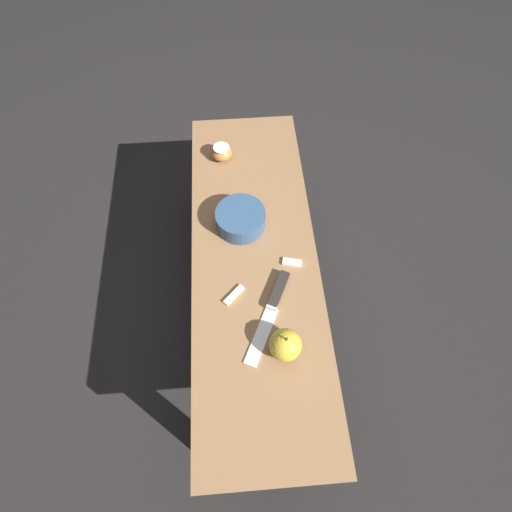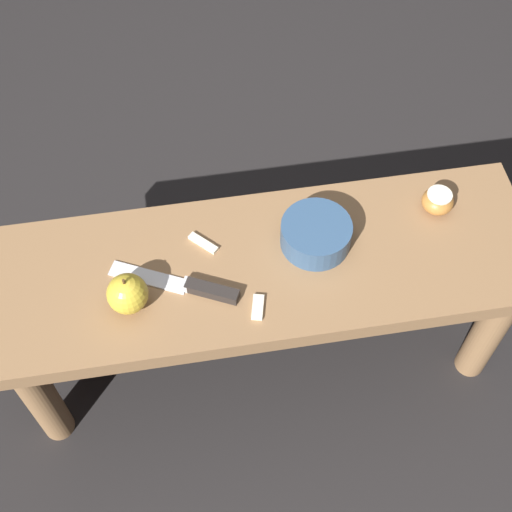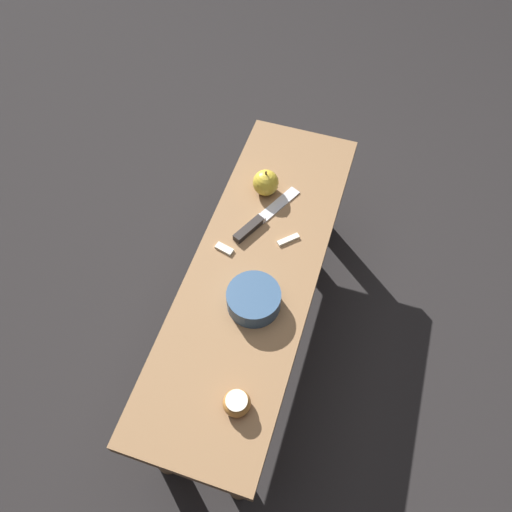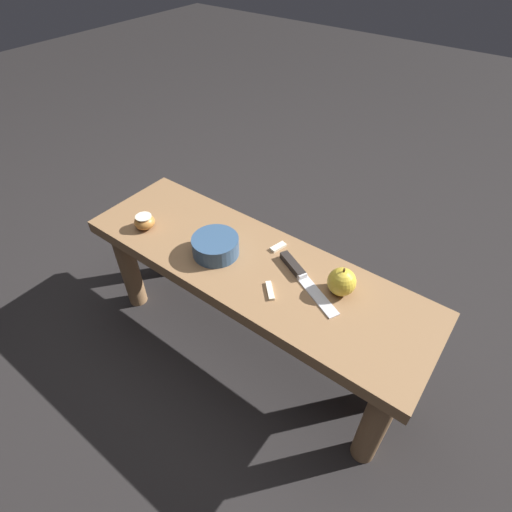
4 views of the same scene
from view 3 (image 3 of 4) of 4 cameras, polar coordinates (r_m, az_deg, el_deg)
ground_plane at (r=1.66m, az=-0.07°, el=-8.20°), size 8.00×8.00×0.00m
wooden_bench at (r=1.38m, az=-0.08°, el=-2.92°), size 1.06×0.33×0.39m
knife at (r=1.39m, az=0.23°, el=3.96°), size 0.24×0.14×0.02m
apple_whole at (r=1.44m, az=1.12°, el=8.38°), size 0.07×0.07×0.08m
apple_cut at (r=1.15m, az=-2.21°, el=-16.44°), size 0.06×0.06×0.04m
apple_slice_near_knife at (r=1.36m, az=3.71°, el=1.88°), size 0.06×0.06×0.01m
apple_slice_center at (r=1.34m, az=-3.64°, el=0.84°), size 0.03×0.05×0.01m
bowl at (r=1.24m, az=-0.26°, el=-4.96°), size 0.14×0.14×0.05m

